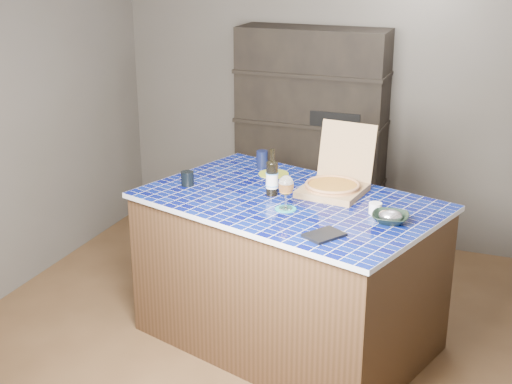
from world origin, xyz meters
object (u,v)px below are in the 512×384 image
at_px(kitchen_island, 288,271).
at_px(mead_bottle, 272,177).
at_px(bowl, 390,218).
at_px(dvd_case, 324,235).
at_px(pizza_box, 334,184).
at_px(wine_glass, 286,186).

bearing_deg(kitchen_island, mead_bottle, -178.05).
distance_m(mead_bottle, bowl, 0.80).
distance_m(dvd_case, bowl, 0.44).
bearing_deg(dvd_case, bowl, 80.68).
distance_m(kitchen_island, bowl, 0.83).
bearing_deg(kitchen_island, pizza_box, 61.29).
height_order(pizza_box, bowl, pizza_box).
bearing_deg(wine_glass, bowl, 1.79).
xyz_separation_m(mead_bottle, dvd_case, (0.48, -0.51, -0.11)).
bearing_deg(bowl, pizza_box, 139.28).
xyz_separation_m(pizza_box, mead_bottle, (-0.35, -0.18, 0.06)).
xyz_separation_m(mead_bottle, wine_glass, (0.16, -0.21, 0.03)).
distance_m(pizza_box, bowl, 0.56).
distance_m(pizza_box, dvd_case, 0.70).
distance_m(wine_glass, dvd_case, 0.46).
height_order(kitchen_island, bowl, bowl).
height_order(kitchen_island, pizza_box, pizza_box).
height_order(pizza_box, dvd_case, pizza_box).
bearing_deg(wine_glass, kitchen_island, 101.44).
distance_m(kitchen_island, wine_glass, 0.65).
relative_size(mead_bottle, dvd_case, 1.44).
relative_size(wine_glass, bowl, 1.00).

